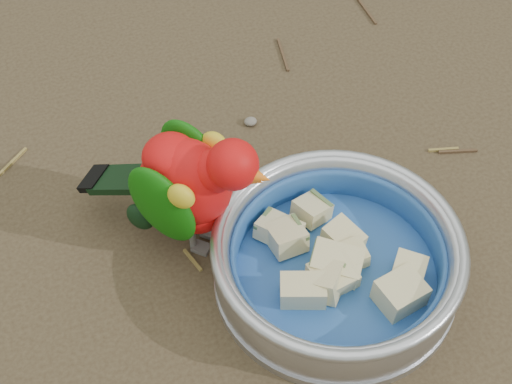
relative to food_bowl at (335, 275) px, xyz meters
name	(u,v)px	position (x,y,z in m)	size (l,w,h in m)	color
ground	(375,313)	(0.02, -0.05, -0.01)	(60.00, 60.00, 0.00)	#443624
food_bowl	(335,275)	(0.00, 0.00, 0.00)	(0.23, 0.23, 0.02)	#B2B2BA
bowl_wall	(338,257)	(0.00, 0.00, 0.03)	(0.23, 0.23, 0.04)	#B2B2BA
fruit_wedges	(337,262)	(0.00, 0.00, 0.02)	(0.14, 0.14, 0.03)	beige
lory_parrot	(190,191)	(-0.11, 0.10, 0.07)	(0.09, 0.18, 0.15)	red
ground_debris	(338,319)	(-0.02, -0.04, -0.01)	(0.90, 0.80, 0.01)	olive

